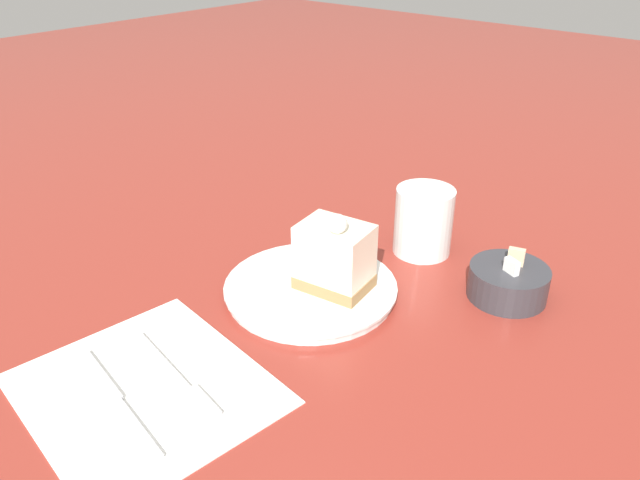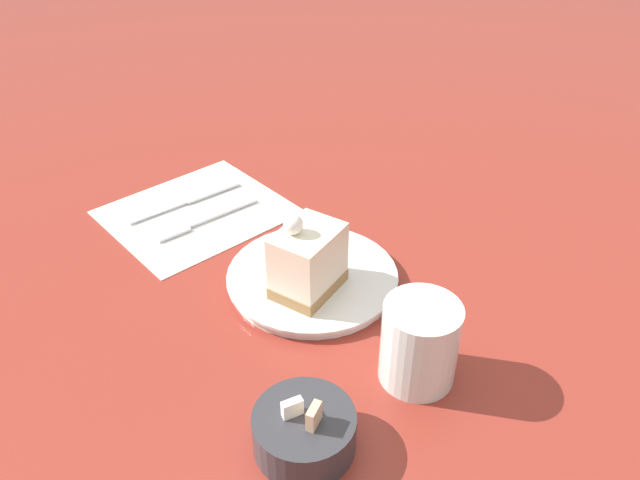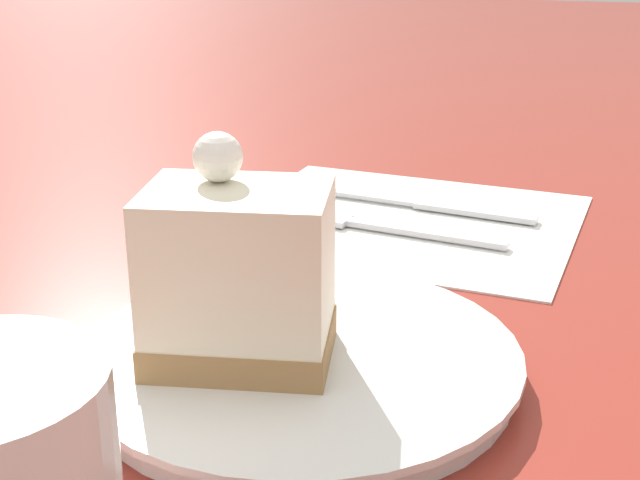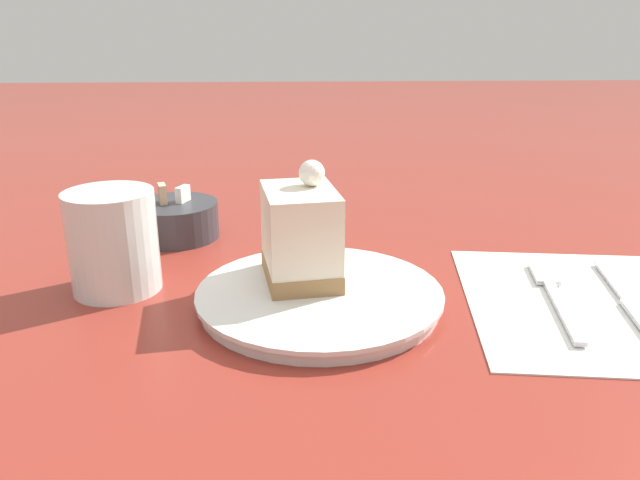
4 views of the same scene
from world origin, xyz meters
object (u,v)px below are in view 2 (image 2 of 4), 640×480
sugar_bowl (304,431)px  drinking_glass (419,343)px  fork (199,222)px  knife (196,198)px  cake_slice (307,260)px  plate (312,277)px

sugar_bowl → drinking_glass: 0.15m
fork → knife: 0.07m
cake_slice → sugar_bowl: cake_slice is taller
knife → drinking_glass: size_ratio=1.96×
cake_slice → fork: size_ratio=0.65×
cake_slice → knife: size_ratio=0.58×
drinking_glass → plate: bearing=-13.2°
plate → cake_slice: 0.06m
plate → cake_slice: (-0.01, 0.03, 0.05)m
plate → sugar_bowl: sugar_bowl is taller
sugar_bowl → fork: bearing=-25.9°
fork → drinking_glass: bearing=-174.8°
cake_slice → fork: (0.23, -0.02, -0.05)m
plate → fork: bearing=2.2°
plate → knife: (0.27, -0.03, -0.00)m
fork → drinking_glass: (-0.40, 0.04, 0.04)m
plate → fork: size_ratio=1.30×
plate → drinking_glass: size_ratio=2.30×
cake_slice → drinking_glass: cake_slice is taller
knife → plate: bearing=-176.5°
fork → knife: bearing=-26.2°
knife → sugar_bowl: (-0.42, 0.22, 0.02)m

